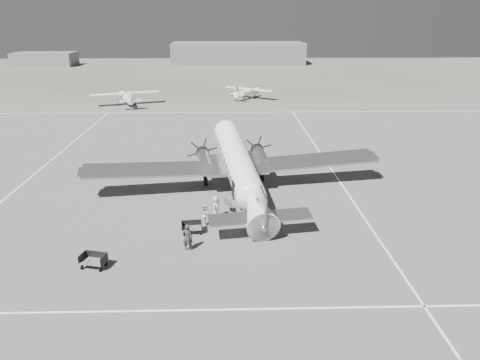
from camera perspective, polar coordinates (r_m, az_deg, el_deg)
name	(u,v)px	position (r m, az deg, el deg)	size (l,w,h in m)	color
ground	(212,208)	(38.55, -3.43, -3.48)	(260.00, 260.00, 0.00)	slate
taxi_line_near	(205,310)	(26.25, -4.34, -15.50)	(60.00, 0.15, 0.01)	white
taxi_line_right	(357,207)	(39.98, 14.05, -3.19)	(0.15, 80.00, 0.01)	white
taxi_line_left	(37,172)	(51.64, -23.48, 0.93)	(0.15, 60.00, 0.01)	white
taxi_line_horizon	(219,112)	(76.96, -2.56, 8.24)	(90.00, 0.15, 0.01)	white
grass_infield	(222,73)	(131.34, -2.20, 12.94)	(260.00, 90.00, 0.01)	#636153
hangar_main	(238,53)	(155.95, -0.23, 15.21)	(42.00, 14.00, 6.60)	slate
shed_secondary	(45,59)	(161.19, -22.68, 13.44)	(18.00, 10.00, 4.00)	#606060
dc3_airliner	(239,168)	(40.20, -0.08, 1.48)	(27.20, 18.88, 5.18)	#A8A9AB
light_plane_left	(126,98)	(85.04, -13.73, 9.64)	(11.96, 9.70, 2.48)	white
light_plane_right	(248,93)	(89.58, 1.02, 10.55)	(10.27, 8.34, 2.13)	white
baggage_cart_near	(192,228)	(34.30, -5.92, -5.81)	(1.54, 1.08, 0.87)	#606060
baggage_cart_far	(93,261)	(31.12, -17.43, -9.41)	(1.64, 1.16, 0.93)	#606060
ground_crew	(188,237)	(31.77, -6.41, -6.96)	(0.69, 0.45, 1.89)	#2A2A2A
ramp_agent	(206,215)	(35.31, -4.19, -4.24)	(0.82, 0.64, 1.70)	silver
passenger	(216,207)	(36.43, -2.95, -3.33)	(0.89, 0.58, 1.82)	#B3B3B0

